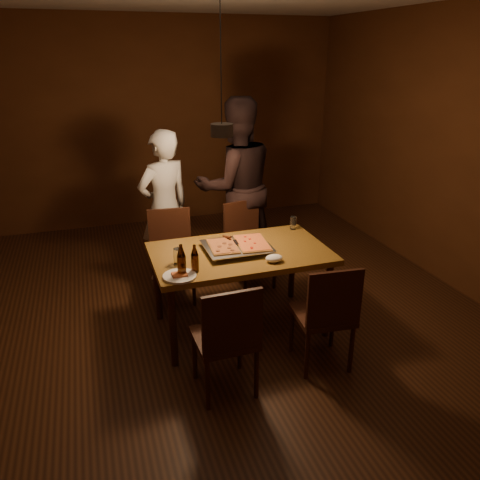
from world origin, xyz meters
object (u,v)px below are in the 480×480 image
object	(u,v)px
chair_far_right	(247,236)
beer_bottle_a	(181,260)
chair_far_left	(171,246)
diner_white	(165,207)
chair_near_right	(328,308)
pizza_tray	(237,248)
diner_dark	(236,187)
beer_bottle_b	(195,259)
chair_near_left	(228,332)
plate_slice	(180,276)
pendant_lamp	(222,129)
dining_table	(240,259)

from	to	relation	value
chair_far_right	beer_bottle_a	distance (m)	1.48
chair_far_left	diner_white	world-z (taller)	diner_white
chair_near_right	beer_bottle_a	world-z (taller)	beer_bottle_a
pizza_tray	diner_dark	bearing A→B (deg)	74.24
chair_near_right	diner_dark	bearing A→B (deg)	97.21
chair_far_left	beer_bottle_b	distance (m)	1.12
chair_near_right	beer_bottle_a	xyz separation A→B (m)	(-1.00, 0.46, 0.34)
chair_far_left	beer_bottle_a	distance (m)	1.16
diner_white	chair_near_left	bearing A→B (deg)	69.72
chair_near_left	plate_slice	xyz separation A→B (m)	(-0.22, 0.51, 0.22)
beer_bottle_a	diner_dark	xyz separation A→B (m)	(0.93, 1.56, 0.08)
chair_near_left	beer_bottle_b	distance (m)	0.65
chair_near_left	pizza_tray	xyz separation A→B (m)	(0.35, 0.85, 0.24)
beer_bottle_b	pizza_tray	bearing A→B (deg)	33.91
chair_near_right	pizza_tray	xyz separation A→B (m)	(-0.46, 0.79, 0.24)
chair_near_left	pendant_lamp	xyz separation A→B (m)	(0.26, 0.98, 1.22)
pendant_lamp	diner_white	bearing A→B (deg)	107.15
diner_dark	dining_table	bearing A→B (deg)	70.74
plate_slice	diner_dark	bearing A→B (deg)	58.68
chair_far_right	plate_slice	distance (m)	1.49
chair_far_right	chair_near_left	xyz separation A→B (m)	(-0.71, -1.65, 0.00)
chair_far_left	diner_dark	size ratio (longest dim) A/B	0.25
chair_far_left	diner_dark	distance (m)	1.03
chair_far_left	chair_far_right	bearing A→B (deg)	-172.90
pizza_tray	dining_table	bearing A→B (deg)	-30.86
chair_near_right	pizza_tray	size ratio (longest dim) A/B	0.88
beer_bottle_a	plate_slice	distance (m)	0.12
chair_far_right	diner_white	xyz separation A→B (m)	(-0.77, 0.40, 0.27)
beer_bottle_b	diner_dark	distance (m)	1.74
plate_slice	chair_far_right	bearing A→B (deg)	50.79
chair_near_right	beer_bottle_b	world-z (taller)	beer_bottle_b
chair_far_left	chair_near_left	size ratio (longest dim) A/B	1.00
dining_table	plate_slice	world-z (taller)	plate_slice
pendant_lamp	plate_slice	bearing A→B (deg)	-135.67
chair_near_left	beer_bottle_a	bearing A→B (deg)	109.37
pizza_tray	plate_slice	bearing A→B (deg)	-147.00
beer_bottle_a	plate_slice	bearing A→B (deg)	-142.50
chair_near_right	diner_white	world-z (taller)	diner_white
chair_near_right	chair_far_right	bearing A→B (deg)	98.78
beer_bottle_a	diner_dark	world-z (taller)	diner_dark
dining_table	beer_bottle_b	xyz separation A→B (m)	(-0.46, -0.28, 0.19)
chair_far_left	chair_near_right	distance (m)	1.80
chair_far_left	beer_bottle_b	world-z (taller)	beer_bottle_b
chair_far_left	plate_slice	distance (m)	1.15
plate_slice	diner_white	distance (m)	1.55
beer_bottle_a	pendant_lamp	bearing A→B (deg)	44.64
dining_table	chair_far_left	distance (m)	0.92
diner_white	diner_dark	size ratio (longest dim) A/B	0.85
chair_near_left	dining_table	bearing A→B (deg)	65.11
chair_far_left	pizza_tray	world-z (taller)	chair_far_left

